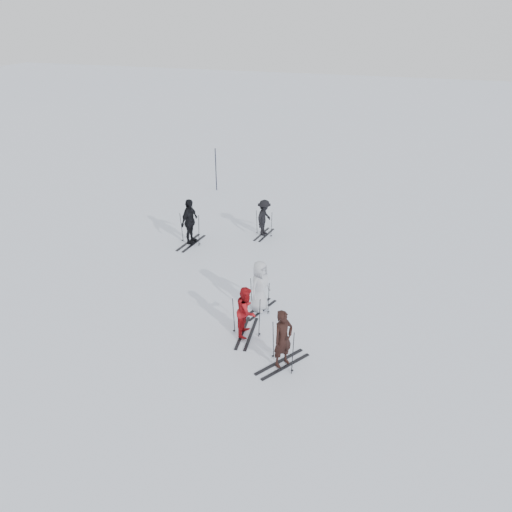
{
  "coord_description": "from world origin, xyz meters",
  "views": [
    {
      "loc": [
        4.82,
        -13.89,
        8.94
      ],
      "look_at": [
        0.0,
        1.0,
        1.0
      ],
      "focal_mm": 35.0,
      "sensor_mm": 36.0,
      "label": 1
    }
  ],
  "objects_px": {
    "skier_near_dark": "(283,339)",
    "skier_uphill_far": "(264,218)",
    "skier_red": "(246,312)",
    "piste_marker": "(216,170)",
    "skier_grey": "(260,287)",
    "skier_uphill_left": "(190,222)"
  },
  "relations": [
    {
      "from": "skier_uphill_left",
      "to": "skier_uphill_far",
      "type": "xyz_separation_m",
      "value": [
        2.66,
        1.74,
        -0.17
      ]
    },
    {
      "from": "skier_near_dark",
      "to": "skier_uphill_far",
      "type": "distance_m",
      "value": 8.69
    },
    {
      "from": "skier_grey",
      "to": "piste_marker",
      "type": "distance_m",
      "value": 11.94
    },
    {
      "from": "skier_grey",
      "to": "piste_marker",
      "type": "relative_size",
      "value": 0.77
    },
    {
      "from": "skier_near_dark",
      "to": "skier_grey",
      "type": "distance_m",
      "value": 2.86
    },
    {
      "from": "skier_grey",
      "to": "skier_uphill_left",
      "type": "height_order",
      "value": "skier_uphill_left"
    },
    {
      "from": "skier_grey",
      "to": "piste_marker",
      "type": "height_order",
      "value": "piste_marker"
    },
    {
      "from": "skier_uphill_far",
      "to": "skier_red",
      "type": "bearing_deg",
      "value": -159.21
    },
    {
      "from": "skier_near_dark",
      "to": "skier_uphill_far",
      "type": "bearing_deg",
      "value": 53.61
    },
    {
      "from": "skier_grey",
      "to": "skier_near_dark",
      "type": "bearing_deg",
      "value": -131.81
    },
    {
      "from": "skier_grey",
      "to": "skier_uphill_far",
      "type": "distance_m",
      "value": 5.89
    },
    {
      "from": "skier_red",
      "to": "piste_marker",
      "type": "relative_size",
      "value": 0.71
    },
    {
      "from": "skier_uphill_far",
      "to": "piste_marker",
      "type": "distance_m",
      "value": 6.35
    },
    {
      "from": "skier_uphill_far",
      "to": "piste_marker",
      "type": "relative_size",
      "value": 0.7
    },
    {
      "from": "skier_red",
      "to": "skier_grey",
      "type": "height_order",
      "value": "skier_grey"
    },
    {
      "from": "skier_near_dark",
      "to": "skier_uphill_far",
      "type": "xyz_separation_m",
      "value": [
        -3.04,
        8.14,
        -0.07
      ]
    },
    {
      "from": "piste_marker",
      "to": "skier_grey",
      "type": "bearing_deg",
      "value": -61.26
    },
    {
      "from": "skier_uphill_far",
      "to": "skier_uphill_left",
      "type": "bearing_deg",
      "value": 131.06
    },
    {
      "from": "piste_marker",
      "to": "skier_red",
      "type": "bearing_deg",
      "value": -64.08
    },
    {
      "from": "skier_near_dark",
      "to": "piste_marker",
      "type": "bearing_deg",
      "value": 62.17
    },
    {
      "from": "skier_red",
      "to": "skier_near_dark",
      "type": "bearing_deg",
      "value": -133.04
    },
    {
      "from": "skier_grey",
      "to": "skier_red",
      "type": "bearing_deg",
      "value": -160.91
    }
  ]
}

